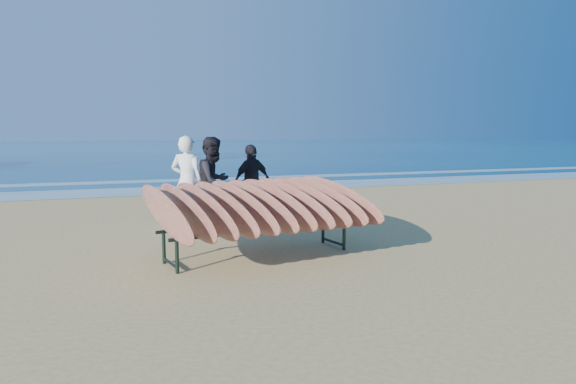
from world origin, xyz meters
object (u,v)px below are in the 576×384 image
surfboard_rack (259,205)px  person_dark_b (252,182)px  person_dark_a (214,182)px  person_white (187,181)px

surfboard_rack → person_dark_b: size_ratio=2.08×
surfboard_rack → person_dark_a: 2.89m
surfboard_rack → person_dark_a: size_ratio=1.88×
surfboard_rack → person_dark_b: 3.69m
person_white → person_dark_b: person_white is taller
surfboard_rack → person_dark_b: person_dark_b is taller
person_white → person_dark_a: size_ratio=1.01×
surfboard_rack → person_white: (-0.70, 3.08, 0.12)m
person_white → person_dark_b: bearing=-129.4°
surfboard_rack → person_white: person_white is taller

